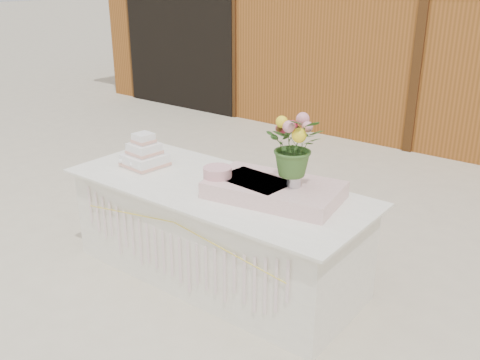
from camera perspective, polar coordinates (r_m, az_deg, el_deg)
name	(u,v)px	position (r m, az deg, el deg)	size (l,w,h in m)	color
ground	(217,274)	(4.37, -2.45, -9.98)	(80.00, 80.00, 0.00)	beige
barn	(469,13)	(9.18, 23.25, 16.03)	(12.60, 4.60, 3.30)	#95521F
cake_table	(216,231)	(4.17, -2.58, -5.47)	(2.40, 1.00, 0.77)	white
wedding_cake	(145,155)	(4.45, -10.14, 2.63)	(0.34, 0.34, 0.28)	white
pink_cake_stand	(218,178)	(3.86, -2.41, 0.20)	(0.26, 0.26, 0.19)	silver
satin_runner	(274,190)	(3.79, 3.66, -1.06)	(0.93, 0.54, 0.12)	#FFD0CD
flower_vase	(294,178)	(3.68, 5.79, 0.27)	(0.10, 0.10, 0.13)	silver
bouquet	(296,139)	(3.59, 5.96, 4.42)	(0.38, 0.33, 0.43)	#386126
loose_flowers	(143,155)	(4.73, -10.32, 2.64)	(0.13, 0.32, 0.02)	pink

